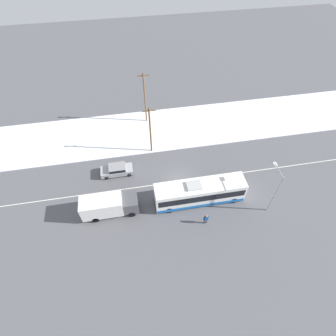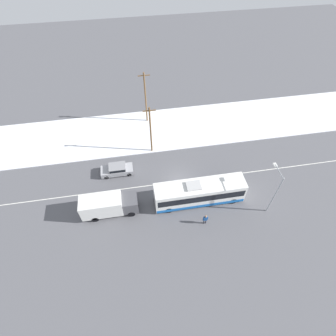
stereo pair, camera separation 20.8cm
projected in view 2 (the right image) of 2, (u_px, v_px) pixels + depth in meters
ground_plane at (179, 182)px, 36.40m from camera, size 120.00×120.00×0.00m
snow_lot at (166, 128)px, 43.49m from camera, size 80.00×10.20×0.12m
lane_marking_center at (179, 182)px, 36.40m from camera, size 60.00×0.12×0.00m
city_bus at (199, 193)px, 33.12m from camera, size 11.42×2.57×3.50m
box_truck at (108, 205)px, 32.03m from camera, size 6.92×2.30×2.95m
sedan_car at (117, 169)px, 36.78m from camera, size 4.46×1.80×1.50m
pedestrian_at_stop at (205, 219)px, 31.41m from camera, size 0.64×0.28×1.78m
streetlamp at (275, 188)px, 30.46m from camera, size 0.36×2.47×6.70m
utility_pole_roadside at (151, 130)px, 37.02m from camera, size 1.80×0.24×8.08m
utility_pole_snowlot at (146, 98)px, 41.28m from camera, size 1.80×0.24×8.99m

